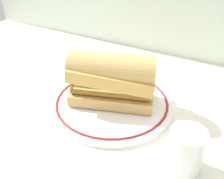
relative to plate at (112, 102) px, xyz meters
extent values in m
plane|color=white|center=(0.03, -0.01, -0.01)|extent=(1.50, 1.50, 0.00)
cylinder|color=white|center=(0.00, 0.00, 0.00)|extent=(0.29, 0.29, 0.01)
torus|color=maroon|center=(0.00, 0.00, 0.00)|extent=(0.27, 0.27, 0.01)
cube|color=tan|center=(0.00, 0.00, 0.02)|extent=(0.21, 0.14, 0.03)
cylinder|color=brown|center=(0.01, -0.02, 0.04)|extent=(0.18, 0.08, 0.02)
cylinder|color=brown|center=(0.00, 0.00, 0.04)|extent=(0.18, 0.08, 0.02)
cylinder|color=brown|center=(-0.01, 0.02, 0.04)|extent=(0.18, 0.08, 0.02)
cube|color=#EAD67A|center=(0.00, 0.00, 0.06)|extent=(0.18, 0.13, 0.01)
cube|color=tan|center=(0.00, 0.00, 0.08)|extent=(0.21, 0.14, 0.05)
cylinder|color=tan|center=(0.00, 0.00, 0.09)|extent=(0.21, 0.13, 0.07)
cylinder|color=silver|center=(0.20, -0.11, 0.04)|extent=(0.06, 0.06, 0.09)
cylinder|color=gold|center=(0.20, -0.11, 0.02)|extent=(0.06, 0.06, 0.05)
camera|label=1|loc=(0.24, -0.45, 0.37)|focal=41.61mm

